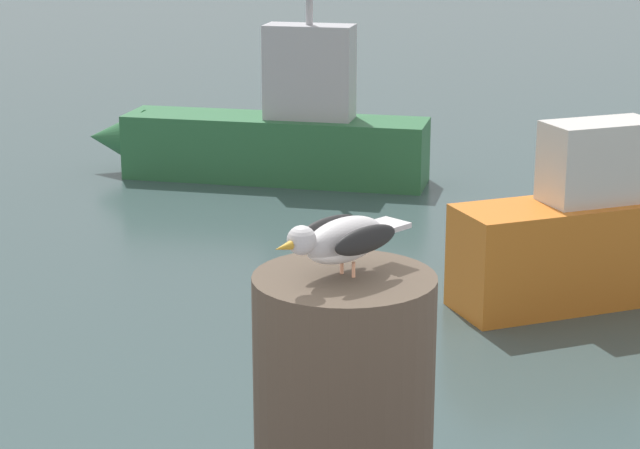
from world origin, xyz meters
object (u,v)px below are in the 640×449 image
object	(u,v)px
seagull	(343,238)
boat_green	(262,133)
mooring_post	(344,435)
boat_orange	(636,234)

from	to	relation	value
seagull	boat_green	size ratio (longest dim) A/B	0.08
mooring_post	boat_green	distance (m)	10.94
boat_green	mooring_post	bearing A→B (deg)	-98.73
seagull	boat_green	distance (m)	11.02
mooring_post	boat_orange	xyz separation A→B (m)	(3.99, 6.02, -1.51)
boat_green	boat_orange	world-z (taller)	boat_green
mooring_post	seagull	distance (m)	0.48
seagull	mooring_post	bearing A→B (deg)	32.43
mooring_post	boat_green	xyz separation A→B (m)	(1.64, 10.71, -1.49)
mooring_post	boat_green	world-z (taller)	boat_green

